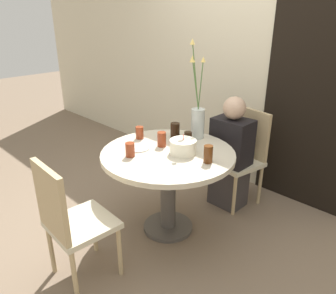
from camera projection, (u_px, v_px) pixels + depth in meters
ground_plane at (168, 228)px, 2.82m from camera, size 16.00×16.00×0.00m
wall_back at (259, 59)px, 3.13m from camera, size 8.00×0.05×2.60m
doorway_panel at (313, 99)px, 2.84m from camera, size 0.90×0.01×2.05m
dining_table at (168, 168)px, 2.60m from camera, size 1.05×1.05×0.72m
chair_near_front at (243, 152)px, 3.08m from camera, size 0.47×0.47×0.90m
chair_far_back at (70, 218)px, 2.10m from camera, size 0.42×0.42×0.90m
birthday_cake at (183, 147)px, 2.50m from camera, size 0.21×0.21×0.15m
flower_vase at (198, 118)px, 2.77m from camera, size 0.12×0.14×0.82m
side_plate at (138, 148)px, 2.61m from camera, size 0.19×0.19×0.01m
drink_glass_0 at (130, 150)px, 2.45m from camera, size 0.07×0.07×0.11m
drink_glass_1 at (175, 131)px, 2.79m from camera, size 0.08×0.08×0.14m
drink_glass_2 at (162, 139)px, 2.63m from camera, size 0.07×0.07×0.12m
drink_glass_3 at (140, 133)px, 2.80m from camera, size 0.07×0.07×0.11m
drink_glass_4 at (208, 154)px, 2.35m from camera, size 0.07×0.07×0.13m
drink_glass_5 at (188, 138)px, 2.68m from camera, size 0.06×0.06×0.10m
person_guest at (231, 157)px, 3.00m from camera, size 0.34×0.24×1.06m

